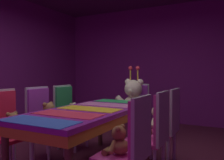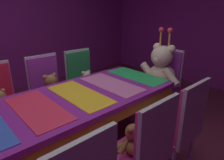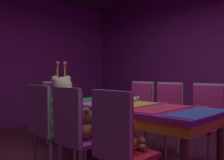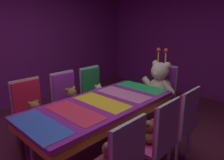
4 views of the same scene
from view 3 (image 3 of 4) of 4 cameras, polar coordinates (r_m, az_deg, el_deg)
wall_back at (r=5.61m, az=-21.78°, el=4.34°), size 5.20×0.12×2.80m
wall_right at (r=5.26m, az=22.80°, el=4.53°), size 0.12×6.40×2.80m
banquet_table at (r=3.02m, az=4.19°, el=-7.30°), size 0.90×2.02×0.75m
chair_left_0 at (r=2.06m, az=1.26°, el=-13.09°), size 0.42×0.41×0.98m
teddy_left_0 at (r=2.17m, az=3.90°, el=-12.91°), size 0.22×0.29×0.27m
chair_left_1 at (r=2.49m, az=-8.81°, el=-10.54°), size 0.42×0.41×0.98m
teddy_left_1 at (r=2.58m, az=-6.16°, el=-10.11°), size 0.26×0.34×0.32m
chair_left_2 at (r=2.93m, az=-14.84°, el=-8.72°), size 0.42×0.41×0.98m
teddy_left_2 at (r=3.01m, az=-12.50°, el=-8.98°), size 0.21×0.27×0.26m
chair_right_0 at (r=3.42m, az=20.43°, el=-7.30°), size 0.42×0.41×0.98m
teddy_right_0 at (r=3.30m, az=19.42°, el=-8.07°), size 0.21×0.28×0.26m
chair_right_1 at (r=3.71m, az=12.25°, el=-6.55°), size 0.42×0.41×0.98m
teddy_right_1 at (r=3.59m, az=11.04°, el=-7.23°), size 0.21×0.28×0.26m
chair_right_2 at (r=4.00m, az=6.24°, el=-5.94°), size 0.42×0.41×0.98m
teddy_right_2 at (r=3.88m, az=4.91°, el=-6.22°), size 0.26×0.33×0.31m
throne_chair at (r=4.18m, az=-12.33°, el=-5.63°), size 0.41×0.42×0.98m
king_teddy_bear at (r=4.03m, az=-11.02°, el=-4.01°), size 0.66×0.51×0.84m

